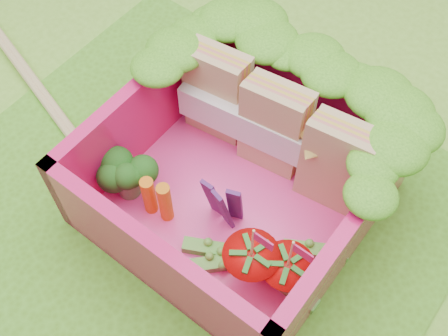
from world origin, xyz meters
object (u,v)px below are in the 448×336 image
sandwich_stack (275,128)px  chopsticks (58,115)px  broccoli (125,174)px  strawberry_right (285,275)px  strawberry_left (250,265)px  bento_box (238,174)px

sandwich_stack → chopsticks: bearing=-157.2°
broccoli → strawberry_right: size_ratio=0.67×
sandwich_stack → strawberry_left: 0.72m
strawberry_left → broccoli: bearing=179.7°
sandwich_stack → chopsticks: 1.32m
sandwich_stack → strawberry_left: bearing=-63.8°
broccoli → strawberry_left: (0.79, -0.00, -0.03)m
sandwich_stack → strawberry_right: size_ratio=2.21×
bento_box → strawberry_left: 0.46m
chopsticks → strawberry_left: bearing=-5.0°
strawberry_left → chopsticks: 1.51m
sandwich_stack → chopsticks: sandwich_stack is taller
sandwich_stack → broccoli: size_ratio=3.30×
bento_box → strawberry_left: strawberry_left is taller
bento_box → strawberry_right: bento_box is taller
broccoli → strawberry_left: size_ratio=0.65×
strawberry_right → chopsticks: (-1.65, 0.07, -0.16)m
bento_box → broccoli: bento_box is taller
bento_box → broccoli: 0.58m
bento_box → strawberry_left: (0.32, -0.32, -0.09)m
strawberry_right → broccoli: bearing=-176.5°
strawberry_left → strawberry_right: size_ratio=1.03×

